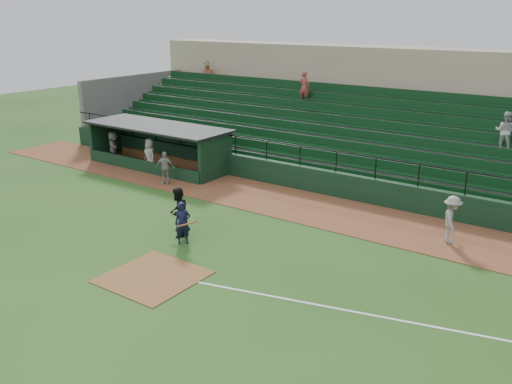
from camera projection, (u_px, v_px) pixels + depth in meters
The scene contains 12 objects.
ground at pixel (174, 266), 19.13m from camera, with size 90.00×90.00×0.00m, color #274E19.
warning_track at pixel (293, 204), 25.34m from camera, with size 40.00×4.00×0.03m, color brown.
home_plate_dirt at pixel (153, 277), 18.35m from camera, with size 3.00×3.00×0.03m, color brown.
foul_line at pixel (407, 322), 15.68m from camera, with size 18.00×0.09×0.01m, color white.
stadium_structure at pixel (372, 126), 31.20m from camera, with size 38.00×13.08×6.40m.
dugout at pixel (163, 143), 31.48m from camera, with size 8.90×3.20×2.42m.
batter_at_plate at pixel (183, 223), 20.78m from camera, with size 1.14×0.73×1.67m.
umpire at pixel (178, 212), 21.46m from camera, with size 0.97×0.76×1.99m, color black.
runner at pixel (451, 220), 20.78m from camera, with size 1.20×0.69×1.86m, color gray.
dugout_player_a at pixel (165, 168), 28.08m from camera, with size 1.00×0.41×1.70m, color #9B9691.
dugout_player_b at pixel (150, 155), 30.18m from camera, with size 0.91×0.59×1.87m, color #A8A39D.
dugout_player_c at pixel (113, 146), 32.56m from camera, with size 1.62×0.51×1.74m, color #A5A09A.
Camera 1 is at (12.37, -12.54, 8.43)m, focal length 38.42 mm.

